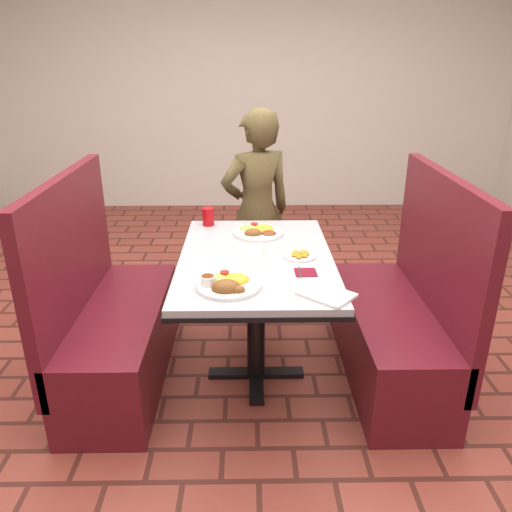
# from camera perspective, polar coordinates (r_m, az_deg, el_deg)

# --- Properties ---
(room) EXTENTS (7.00, 7.04, 2.82)m
(room) POSITION_cam_1_polar(r_m,az_deg,el_deg) (2.43, -0.00, 26.26)
(room) COLOR brown
(room) RESTS_ON ground
(dining_table) EXTENTS (0.81, 1.21, 0.75)m
(dining_table) POSITION_cam_1_polar(r_m,az_deg,el_deg) (2.66, -0.00, -1.92)
(dining_table) COLOR #AEB0B3
(dining_table) RESTS_ON ground
(booth_bench_left) EXTENTS (0.47, 1.20, 1.17)m
(booth_bench_left) POSITION_cam_1_polar(r_m,az_deg,el_deg) (2.91, -16.09, -7.80)
(booth_bench_left) COLOR maroon
(booth_bench_left) RESTS_ON ground
(booth_bench_right) EXTENTS (0.47, 1.20, 1.17)m
(booth_bench_right) POSITION_cam_1_polar(r_m,az_deg,el_deg) (2.93, 15.96, -7.55)
(booth_bench_right) COLOR maroon
(booth_bench_right) RESTS_ON ground
(diner_person) EXTENTS (0.61, 0.51, 1.42)m
(diner_person) POSITION_cam_1_polar(r_m,az_deg,el_deg) (3.50, 0.07, 5.06)
(diner_person) COLOR brown
(diner_person) RESTS_ON ground
(near_dinner_plate) EXTENTS (0.30, 0.30, 0.09)m
(near_dinner_plate) POSITION_cam_1_polar(r_m,az_deg,el_deg) (2.26, -3.28, -2.88)
(near_dinner_plate) COLOR white
(near_dinner_plate) RESTS_ON dining_table
(far_dinner_plate) EXTENTS (0.29, 0.29, 0.08)m
(far_dinner_plate) POSITION_cam_1_polar(r_m,az_deg,el_deg) (2.94, 0.27, 3.04)
(far_dinner_plate) COLOR white
(far_dinner_plate) RESTS_ON dining_table
(plantain_plate) EXTENTS (0.17, 0.17, 0.03)m
(plantain_plate) POSITION_cam_1_polar(r_m,az_deg,el_deg) (2.61, 5.00, 0.11)
(plantain_plate) COLOR white
(plantain_plate) RESTS_ON dining_table
(maroon_napkin) EXTENTS (0.11, 0.11, 0.00)m
(maroon_napkin) POSITION_cam_1_polar(r_m,az_deg,el_deg) (2.43, 5.70, -1.88)
(maroon_napkin) COLOR maroon
(maroon_napkin) RESTS_ON dining_table
(spoon_utensil) EXTENTS (0.01, 0.12, 0.00)m
(spoon_utensil) POSITION_cam_1_polar(r_m,az_deg,el_deg) (2.42, 5.03, -1.90)
(spoon_utensil) COLOR silver
(spoon_utensil) RESTS_ON dining_table
(red_tumbler) EXTENTS (0.07, 0.07, 0.11)m
(red_tumbler) POSITION_cam_1_polar(r_m,az_deg,el_deg) (3.10, -5.48, 4.50)
(red_tumbler) COLOR #B90C11
(red_tumbler) RESTS_ON dining_table
(paper_napkin) EXTENTS (0.28, 0.27, 0.01)m
(paper_napkin) POSITION_cam_1_polar(r_m,az_deg,el_deg) (2.22, 8.06, -4.36)
(paper_napkin) COLOR white
(paper_napkin) RESTS_ON dining_table
(knife_utensil) EXTENTS (0.02, 0.15, 0.00)m
(knife_utensil) POSITION_cam_1_polar(r_m,az_deg,el_deg) (2.27, -0.78, -3.39)
(knife_utensil) COLOR silver
(knife_utensil) RESTS_ON dining_table
(fork_utensil) EXTENTS (0.08, 0.16, 0.00)m
(fork_utensil) POSITION_cam_1_polar(r_m,az_deg,el_deg) (2.28, -2.77, -3.30)
(fork_utensil) COLOR #BCBCC1
(fork_utensil) RESTS_ON dining_table
(lettuce_shreds) EXTENTS (0.28, 0.32, 0.00)m
(lettuce_shreds) POSITION_cam_1_polar(r_m,az_deg,el_deg) (2.68, 0.84, 0.51)
(lettuce_shreds) COLOR #7EBE4C
(lettuce_shreds) RESTS_ON dining_table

